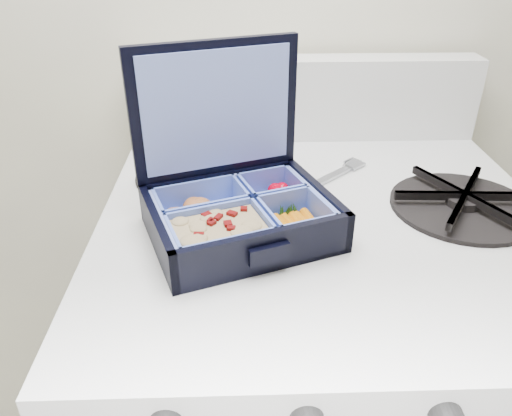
{
  "coord_description": "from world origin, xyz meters",
  "views": [
    {
      "loc": [
        -0.66,
        1.09,
        1.26
      ],
      "look_at": [
        -0.64,
        1.63,
        0.95
      ],
      "focal_mm": 35.0,
      "sensor_mm": 36.0,
      "label": 1
    }
  ],
  "objects": [
    {
      "name": "burner_grate",
      "position": [
        -0.36,
        1.68,
        0.93
      ],
      "size": [
        0.21,
        0.21,
        0.03
      ],
      "primitive_type": "cylinder",
      "rotation": [
        0.0,
        0.0,
        -0.05
      ],
      "color": "black",
      "rests_on": "stove"
    },
    {
      "name": "bento_box",
      "position": [
        -0.66,
        1.62,
        0.94
      ],
      "size": [
        0.26,
        0.24,
        0.05
      ],
      "primitive_type": null,
      "rotation": [
        0.0,
        0.0,
        0.35
      ],
      "color": "black",
      "rests_on": "stove"
    },
    {
      "name": "fork",
      "position": [
        -0.55,
        1.75,
        0.92
      ],
      "size": [
        0.16,
        0.15,
        0.01
      ],
      "primitive_type": null,
      "rotation": [
        0.0,
        0.0,
        -0.83
      ],
      "color": "#9E9FA7",
      "rests_on": "stove"
    },
    {
      "name": "burner_grate_rear",
      "position": [
        -0.75,
        1.78,
        0.92
      ],
      "size": [
        0.18,
        0.18,
        0.02
      ],
      "primitive_type": "cylinder",
      "rotation": [
        0.0,
        0.0,
        0.21
      ],
      "color": "black",
      "rests_on": "stove"
    }
  ]
}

